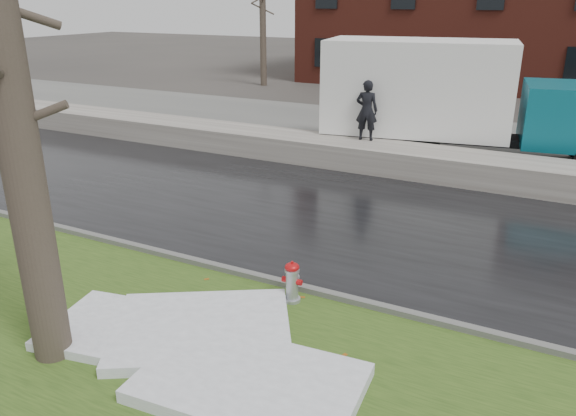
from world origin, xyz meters
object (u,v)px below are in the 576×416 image
at_px(fire_hydrant, 292,280).
at_px(box_truck, 455,98).
at_px(worker, 367,110).
at_px(tree, 16,130).

distance_m(fire_hydrant, box_truck, 10.50).
bearing_deg(worker, box_truck, -147.73).
distance_m(fire_hydrant, tree, 4.65).
bearing_deg(fire_hydrant, worker, 100.62).
bearing_deg(box_truck, worker, -147.63).
distance_m(box_truck, worker, 2.89).
relative_size(tree, worker, 3.58).
distance_m(tree, box_truck, 13.57).
relative_size(fire_hydrant, box_truck, 0.07).
bearing_deg(worker, fire_hydrant, 92.76).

